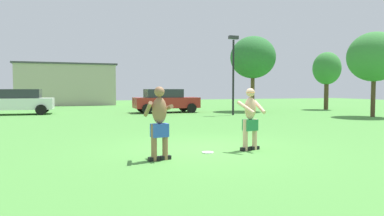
# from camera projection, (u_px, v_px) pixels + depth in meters

# --- Properties ---
(ground_plane) EXTENTS (80.00, 80.00, 0.00)m
(ground_plane) POSITION_uv_depth(u_px,v_px,m) (204.00, 149.00, 9.20)
(ground_plane) COLOR #4C8E3D
(player_with_cap) EXTENTS (0.65, 0.61, 1.63)m
(player_with_cap) POSITION_uv_depth(u_px,v_px,m) (250.00, 116.00, 8.95)
(player_with_cap) COLOR black
(player_with_cap) RESTS_ON ground_plane
(player_in_blue) EXTENTS (0.59, 0.64, 1.65)m
(player_in_blue) POSITION_uv_depth(u_px,v_px,m) (159.00, 122.00, 7.69)
(player_in_blue) COLOR black
(player_in_blue) RESTS_ON ground_plane
(frisbee) EXTENTS (0.29, 0.29, 0.03)m
(frisbee) POSITION_uv_depth(u_px,v_px,m) (208.00, 152.00, 8.61)
(frisbee) COLOR white
(frisbee) RESTS_ON ground_plane
(car_red_near_post) EXTENTS (4.31, 2.03, 1.58)m
(car_red_near_post) POSITION_uv_depth(u_px,v_px,m) (165.00, 100.00, 23.24)
(car_red_near_post) COLOR maroon
(car_red_near_post) RESTS_ON ground_plane
(car_white_mid_lot) EXTENTS (4.35, 2.13, 1.58)m
(car_white_mid_lot) POSITION_uv_depth(u_px,v_px,m) (17.00, 101.00, 21.44)
(car_white_mid_lot) COLOR white
(car_white_mid_lot) RESTS_ON ground_plane
(lamp_post) EXTENTS (0.60, 0.24, 4.80)m
(lamp_post) POSITION_uv_depth(u_px,v_px,m) (233.00, 65.00, 20.86)
(lamp_post) COLOR black
(lamp_post) RESTS_ON ground_plane
(outbuilding_behind_lot) EXTENTS (9.33, 4.39, 4.05)m
(outbuilding_behind_lot) POSITION_uv_depth(u_px,v_px,m) (67.00, 84.00, 33.98)
(outbuilding_behind_lot) COLOR #B2A893
(outbuilding_behind_lot) RESTS_ON ground_plane
(tree_left_field) EXTENTS (2.95, 2.95, 4.83)m
(tree_left_field) POSITION_uv_depth(u_px,v_px,m) (374.00, 57.00, 19.58)
(tree_left_field) COLOR #4C3823
(tree_left_field) RESTS_ON ground_plane
(tree_right_field) EXTENTS (3.20, 3.20, 5.32)m
(tree_right_field) POSITION_uv_depth(u_px,v_px,m) (253.00, 58.00, 24.46)
(tree_right_field) COLOR brown
(tree_right_field) RESTS_ON ground_plane
(tree_behind_players) EXTENTS (2.11, 2.11, 4.43)m
(tree_behind_players) POSITION_uv_depth(u_px,v_px,m) (327.00, 69.00, 26.53)
(tree_behind_players) COLOR #4C3823
(tree_behind_players) RESTS_ON ground_plane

